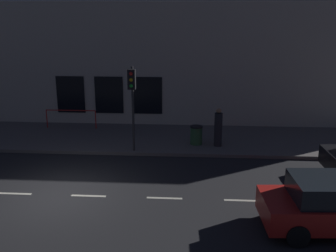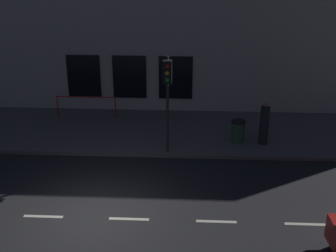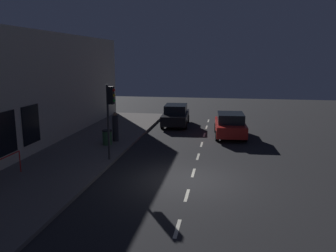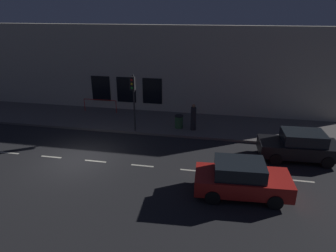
# 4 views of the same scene
# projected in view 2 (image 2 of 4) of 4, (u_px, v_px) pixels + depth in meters

# --- Properties ---
(ground_plane) EXTENTS (60.00, 60.00, 0.00)m
(ground_plane) POSITION_uv_depth(u_px,v_px,m) (96.00, 218.00, 13.95)
(ground_plane) COLOR #232326
(sidewalk) EXTENTS (4.50, 32.00, 0.15)m
(sidewalk) POSITION_uv_depth(u_px,v_px,m) (124.00, 131.00, 19.64)
(sidewalk) COLOR #5B5654
(sidewalk) RESTS_ON ground
(building_facade) EXTENTS (0.65, 32.00, 6.56)m
(building_facade) POSITION_uv_depth(u_px,v_px,m) (129.00, 42.00, 20.70)
(building_facade) COLOR beige
(building_facade) RESTS_ON ground
(lane_centre_line) EXTENTS (0.12, 27.20, 0.01)m
(lane_centre_line) POSITION_uv_depth(u_px,v_px,m) (129.00, 219.00, 13.90)
(lane_centre_line) COLOR beige
(lane_centre_line) RESTS_ON ground
(traffic_light) EXTENTS (0.45, 0.32, 3.71)m
(traffic_light) POSITION_uv_depth(u_px,v_px,m) (167.00, 84.00, 16.50)
(traffic_light) COLOR #2D2D30
(traffic_light) RESTS_ON sidewalk
(pedestrian_0) EXTENTS (0.48, 0.48, 1.75)m
(pedestrian_0) POSITION_uv_depth(u_px,v_px,m) (264.00, 124.00, 18.03)
(pedestrian_0) COLOR #232328
(pedestrian_0) RESTS_ON sidewalk
(trash_bin) EXTENTS (0.57, 0.57, 0.86)m
(trash_bin) POSITION_uv_depth(u_px,v_px,m) (238.00, 131.00, 18.39)
(trash_bin) COLOR #2D5633
(trash_bin) RESTS_ON sidewalk
(red_railing) EXTENTS (0.05, 2.64, 0.97)m
(red_railing) POSITION_uv_depth(u_px,v_px,m) (86.00, 101.00, 20.56)
(red_railing) COLOR red
(red_railing) RESTS_ON sidewalk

